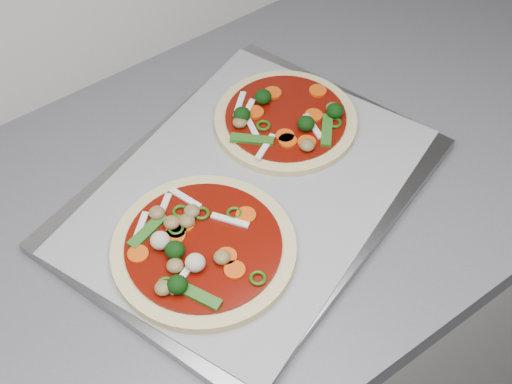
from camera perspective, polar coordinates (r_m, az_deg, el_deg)
baking_tray at (r=0.92m, az=-0.48°, el=-0.09°), size 0.55×0.47×0.02m
parchment at (r=0.92m, az=-0.48°, el=0.25°), size 0.54×0.47×0.00m
pizza_left at (r=0.85m, az=-4.44°, el=-4.48°), size 0.31×0.31×0.04m
pizza_right at (r=0.99m, az=2.41°, el=5.81°), size 0.23×0.23×0.03m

